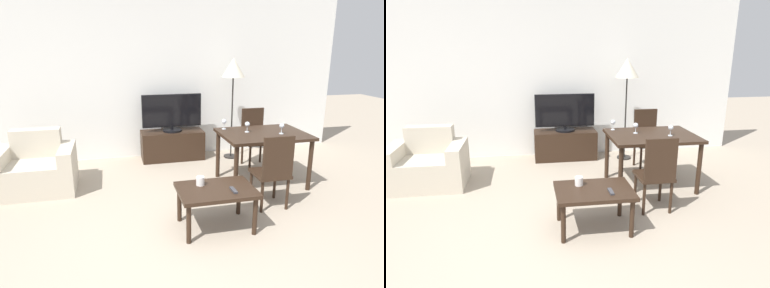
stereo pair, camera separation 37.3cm
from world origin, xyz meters
The scene contains 15 objects.
ground_plane centered at (0.00, 0.00, 0.00)m, with size 18.00×18.00×0.00m, color tan.
wall_back centered at (0.00, 3.28, 1.35)m, with size 6.90×0.06×2.70m.
armchair centered at (-1.65, 2.12, 0.29)m, with size 1.00×0.74×0.79m.
tv_stand centered at (0.36, 2.99, 0.24)m, with size 1.05×0.44×0.49m.
tv centered at (0.36, 2.99, 0.80)m, with size 0.99×0.32×0.62m.
coffee_table centered at (0.39, 0.61, 0.39)m, with size 0.81×0.57×0.45m.
dining_table centered at (1.39, 1.64, 0.64)m, with size 1.17×0.87×0.74m.
dining_chair_near centered at (1.18, 0.89, 0.50)m, with size 0.40×0.40×0.92m.
dining_chair_far centered at (1.59, 2.38, 0.50)m, with size 0.40×0.40×0.92m.
floor_lamp centered at (1.37, 2.84, 1.48)m, with size 0.38×0.38×1.69m.
remote_primary centered at (0.55, 0.51, 0.46)m, with size 0.04×0.15×0.02m.
cup_white_near centered at (0.25, 0.74, 0.50)m, with size 0.09×0.09×0.10m.
wine_glass_left centered at (1.60, 1.53, 0.84)m, with size 0.07×0.07×0.15m.
wine_glass_center centered at (0.93, 1.97, 0.84)m, with size 0.07×0.07×0.15m.
wine_glass_right centered at (1.18, 1.73, 0.84)m, with size 0.07×0.07×0.15m.
Camera 2 is at (-0.26, -2.61, 1.91)m, focal length 32.00 mm.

